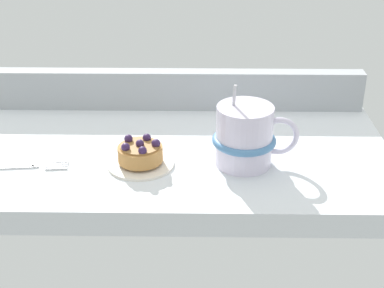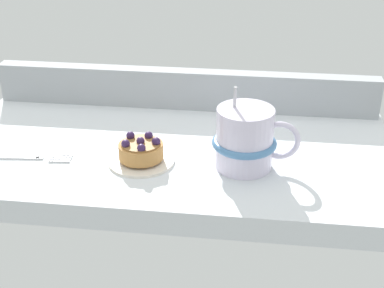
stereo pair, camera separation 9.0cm
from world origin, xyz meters
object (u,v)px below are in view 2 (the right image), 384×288
at_px(dessert_plate, 141,160).
at_px(dessert_fork, 18,157).
at_px(coffee_mug, 246,139).
at_px(raspberry_tart, 141,149).

relative_size(dessert_plate, dessert_fork, 0.60).
height_order(dessert_plate, coffee_mug, coffee_mug).
height_order(dessert_plate, raspberry_tart, raspberry_tart).
bearing_deg(coffee_mug, raspberry_tart, -177.52).
distance_m(raspberry_tart, coffee_mug, 0.17).
distance_m(raspberry_tart, dessert_fork, 0.21).
xyz_separation_m(dessert_plate, dessert_fork, (-0.20, -0.01, -0.00)).
bearing_deg(coffee_mug, dessert_fork, -176.73).
distance_m(coffee_mug, dessert_fork, 0.38).
xyz_separation_m(coffee_mug, dessert_fork, (-0.37, -0.02, -0.05)).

